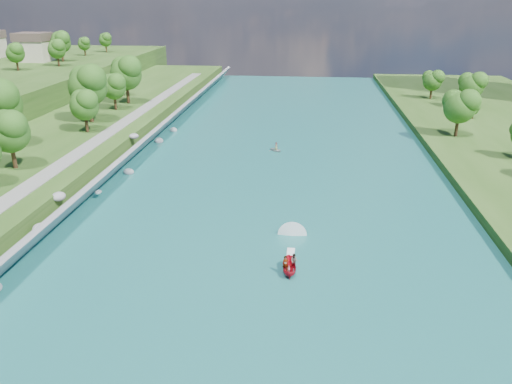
# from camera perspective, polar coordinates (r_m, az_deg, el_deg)

# --- Properties ---
(ground) EXTENTS (260.00, 260.00, 0.00)m
(ground) POSITION_cam_1_polar(r_m,az_deg,el_deg) (53.22, -0.00, -9.71)
(ground) COLOR #2D5119
(ground) RESTS_ON ground
(river_water) EXTENTS (55.00, 240.00, 0.10)m
(river_water) POSITION_cam_1_polar(r_m,az_deg,el_deg) (70.99, 1.70, -1.32)
(river_water) COLOR #1B6864
(river_water) RESTS_ON ground
(ridge_west) EXTENTS (60.00, 120.00, 9.00)m
(ridge_west) POSITION_cam_1_polar(r_m,az_deg,el_deg) (166.81, -26.13, 11.43)
(ridge_west) COLOR #2D5119
(ridge_west) RESTS_ON ground
(riprap_bank) EXTENTS (4.88, 236.00, 4.49)m
(riprap_bank) POSITION_cam_1_polar(r_m,az_deg,el_deg) (76.17, -18.08, 0.61)
(riprap_bank) COLOR slate
(riprap_bank) RESTS_ON ground
(riverside_path) EXTENTS (3.00, 200.00, 0.10)m
(riverside_path) POSITION_cam_1_polar(r_m,az_deg,el_deg) (78.91, -22.52, 2.09)
(riverside_path) COLOR gray
(riverside_path) RESTS_ON berm_west
(trees_ridge) EXTENTS (16.17, 64.58, 10.49)m
(trees_ridge) POSITION_cam_1_polar(r_m,az_deg,el_deg) (161.12, -22.71, 14.93)
(trees_ridge) COLOR #275115
(trees_ridge) RESTS_ON ridge_west
(motorboat) EXTENTS (3.60, 18.67, 2.14)m
(motorboat) POSITION_cam_1_polar(r_m,az_deg,el_deg) (55.37, 3.92, -7.59)
(motorboat) COLOR red
(motorboat) RESTS_ON river_water
(raft) EXTENTS (3.25, 3.28, 1.66)m
(raft) POSITION_cam_1_polar(r_m,az_deg,el_deg) (95.06, 2.31, 4.92)
(raft) COLOR #9DA1A5
(raft) RESTS_ON river_water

